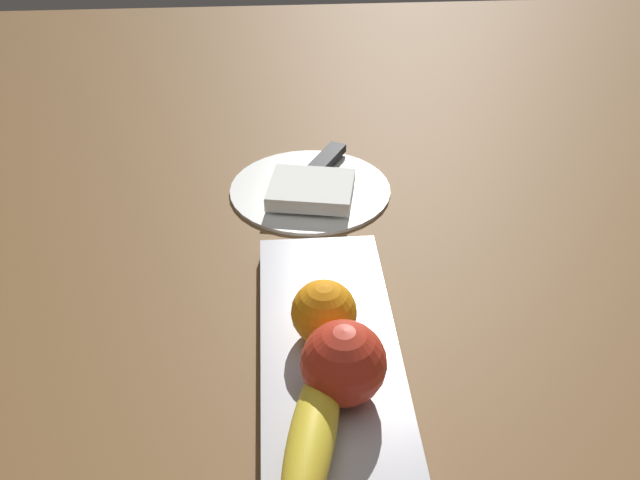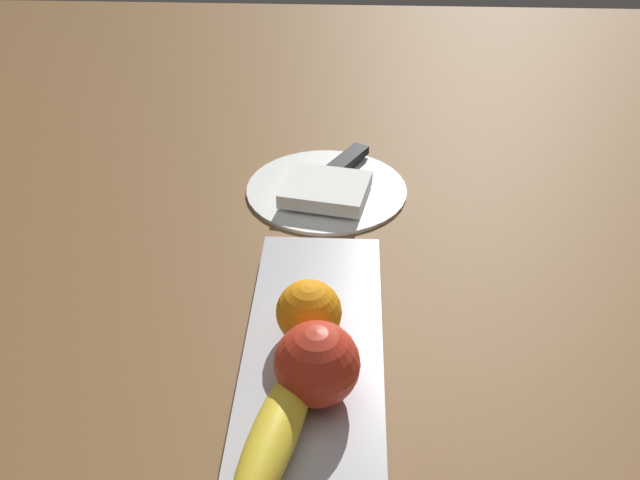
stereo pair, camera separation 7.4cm
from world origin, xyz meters
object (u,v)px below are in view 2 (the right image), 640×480
at_px(fruit_tray, 310,397).
at_px(apple, 317,364).
at_px(dinner_plate, 326,188).
at_px(folded_napkin, 326,189).
at_px(knife, 341,166).
at_px(orange_near_apple, 309,312).
at_px(banana, 275,433).

relative_size(fruit_tray, apple, 6.25).
bearing_deg(dinner_plate, folded_napkin, 0.00).
bearing_deg(knife, folded_napkin, 15.08).
bearing_deg(orange_near_apple, banana, -8.27).
bearing_deg(dinner_plate, apple, 1.01).
xyz_separation_m(banana, folded_napkin, (-0.42, 0.02, -0.02)).
distance_m(fruit_tray, dinner_plate, 0.38).
relative_size(banana, knife, 1.08).
relative_size(orange_near_apple, dinner_plate, 0.29).
relative_size(apple, knife, 0.45).
bearing_deg(folded_napkin, orange_near_apple, -0.99).
height_order(dinner_plate, folded_napkin, folded_napkin).
relative_size(dinner_plate, knife, 1.30).
bearing_deg(orange_near_apple, folded_napkin, 179.01).
relative_size(apple, orange_near_apple, 1.19).
height_order(apple, dinner_plate, apple).
bearing_deg(fruit_tray, knife, 177.53).
bearing_deg(dinner_plate, orange_near_apple, -0.90).
height_order(apple, orange_near_apple, apple).
relative_size(banana, folded_napkin, 1.67).
bearing_deg(apple, knife, 178.48).
distance_m(apple, orange_near_apple, 0.08).
xyz_separation_m(banana, orange_near_apple, (-0.14, 0.02, 0.01)).
height_order(orange_near_apple, knife, orange_near_apple).
height_order(banana, knife, banana).
xyz_separation_m(banana, knife, (-0.49, 0.04, -0.03)).
distance_m(fruit_tray, orange_near_apple, 0.08).
bearing_deg(folded_napkin, apple, 1.08).
xyz_separation_m(apple, dinner_plate, (-0.39, -0.01, -0.06)).
xyz_separation_m(fruit_tray, apple, (0.01, 0.01, 0.05)).
height_order(fruit_tray, dinner_plate, fruit_tray).
bearing_deg(apple, banana, -27.32).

